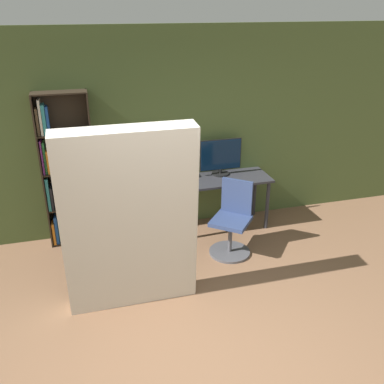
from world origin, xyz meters
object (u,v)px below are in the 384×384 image
at_px(office_chair, 232,225).
at_px(bookshelf, 63,174).
at_px(monitor, 221,157).
at_px(mattress_near, 130,222).

relative_size(office_chair, bookshelf, 0.47).
relative_size(monitor, office_chair, 0.63).
height_order(monitor, mattress_near, mattress_near).
xyz_separation_m(office_chair, bookshelf, (-1.98, 0.86, 0.57)).
distance_m(bookshelf, mattress_near, 1.67).
distance_m(monitor, mattress_near, 2.09).
xyz_separation_m(monitor, mattress_near, (-1.45, -1.50, -0.03)).
distance_m(monitor, office_chair, 1.03).
distance_m(office_chair, mattress_near, 1.61).
bearing_deg(office_chair, bookshelf, 156.59).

